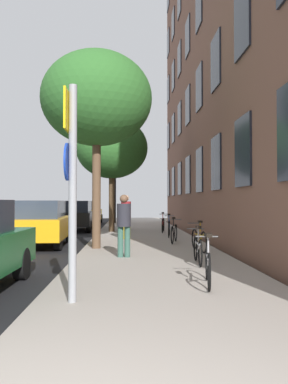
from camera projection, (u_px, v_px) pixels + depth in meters
name	position (u px, v px, depth m)	size (l,w,h in m)	color
ground_plane	(61.00, 239.00, 16.80)	(41.80, 41.80, 0.00)	#332D28
road_asphalt	(11.00, 239.00, 16.71)	(7.00, 38.00, 0.01)	black
sidewalk	(144.00, 237.00, 16.95)	(4.20, 38.00, 0.12)	#9E9389
building_facade	(205.00, 22.00, 16.78)	(0.56, 27.00, 18.36)	brown
sign_post	(71.00, 175.00, 5.86)	(0.16, 0.60, 3.21)	gray
traffic_light	(114.00, 189.00, 27.33)	(0.43, 0.24, 3.43)	black
tree_near	(97.00, 99.00, 12.64)	(3.53, 3.53, 6.25)	brown
tree_far	(112.00, 148.00, 19.56)	(3.55, 3.55, 5.62)	#4C3823
bicycle_0	(208.00, 265.00, 7.00)	(0.44, 1.59, 0.93)	black
bicycle_1	(198.00, 249.00, 9.40)	(0.42, 1.57, 0.91)	black
bicycle_2	(199.00, 239.00, 11.82)	(0.42, 1.64, 0.91)	black
bicycle_3	(174.00, 233.00, 14.20)	(0.54, 1.60, 0.93)	black
bicycle_4	(169.00, 228.00, 16.60)	(0.42, 1.76, 0.97)	black
bicycle_5	(163.00, 224.00, 18.99)	(0.43, 1.68, 0.96)	black
pedestrian_0	(124.00, 221.00, 10.55)	(0.48, 0.48, 1.66)	#33594C
pedestrian_1	(126.00, 214.00, 15.58)	(0.54, 0.54, 1.73)	olive
car_1	(41.00, 223.00, 14.00)	(1.97, 4.13, 1.62)	orange
car_2	(76.00, 215.00, 21.52)	(1.86, 4.39, 1.62)	black
car_3	(87.00, 212.00, 27.80)	(1.95, 4.40, 1.62)	orange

